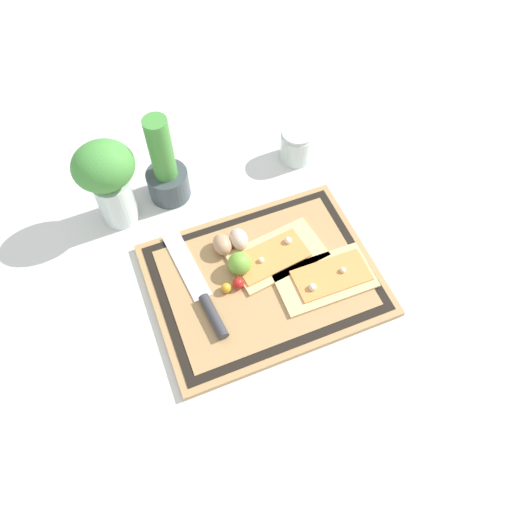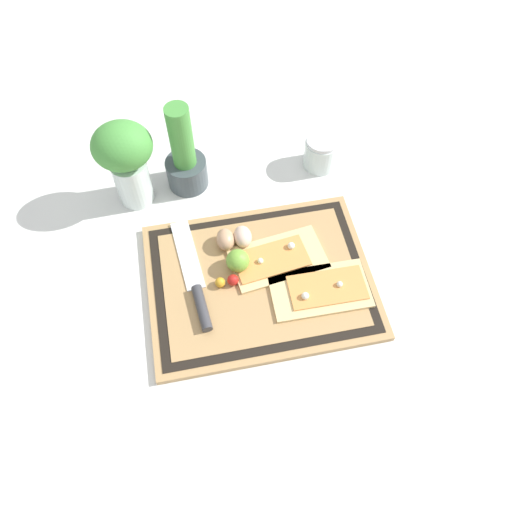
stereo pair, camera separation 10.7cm
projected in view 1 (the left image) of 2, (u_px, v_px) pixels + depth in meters
The scene contains 13 objects.
ground_plane at pixel (264, 281), 1.07m from camera, with size 6.00×6.00×0.00m, color silver.
cutting_board at pixel (264, 279), 1.07m from camera, with size 0.47×0.37×0.02m.
pizza_slice_near at pixel (326, 278), 1.05m from camera, with size 0.21×0.12×0.02m.
pizza_slice_far at pixel (276, 255), 1.08m from camera, with size 0.22×0.14×0.02m.
knife at pixel (205, 300), 1.02m from camera, with size 0.06×0.28×0.02m.
egg_brown at pixel (222, 245), 1.08m from camera, with size 0.04×0.05×0.04m, color tan.
egg_pink at pixel (239, 239), 1.09m from camera, with size 0.04×0.05×0.04m, color beige.
lime at pixel (240, 263), 1.05m from camera, with size 0.05×0.05×0.05m, color #70A838.
cherry_tomato_red at pixel (239, 284), 1.04m from camera, with size 0.02×0.02×0.02m, color red.
cherry_tomato_yellow at pixel (226, 288), 1.03m from camera, with size 0.02×0.02×0.02m, color gold.
herb_pot at pixel (166, 171), 1.13m from camera, with size 0.10×0.10×0.23m.
sauce_jar at pixel (297, 147), 1.23m from camera, with size 0.08×0.08×0.09m.
herb_glass at pixel (108, 178), 1.05m from camera, with size 0.13×0.11×0.22m.
Camera 1 is at (-0.21, -0.48, 0.94)m, focal length 35.00 mm.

